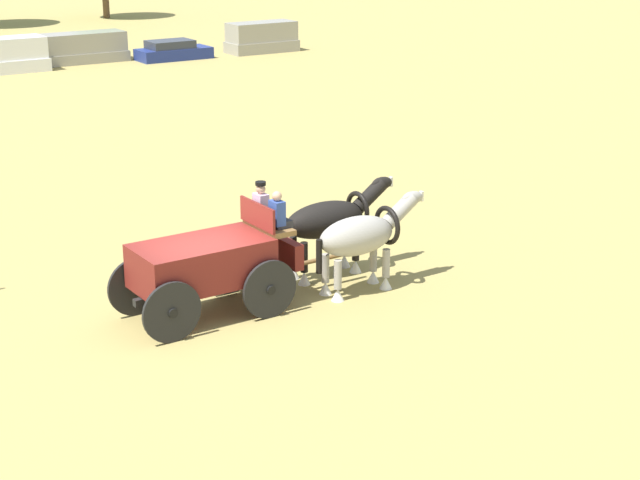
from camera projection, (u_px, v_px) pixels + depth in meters
ground_plane at (204, 316)px, 22.72m from camera, size 220.00×220.00×0.00m
show_wagon at (209, 263)px, 22.43m from camera, size 5.93×2.01×2.73m
draft_horse_near at (330, 221)px, 24.82m from camera, size 3.22×0.94×2.23m
draft_horse_off at (361, 237)px, 23.81m from camera, size 3.04×0.96×2.18m
parked_vehicle_e at (83, 48)px, 57.60m from camera, size 4.90×1.92×1.66m
parked_vehicle_f at (173, 51)px, 58.76m from camera, size 4.23×1.85×1.10m
parked_vehicle_g at (262, 38)px, 61.46m from camera, size 4.26×1.91×1.78m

